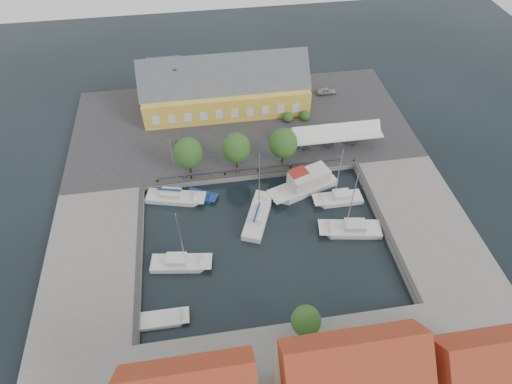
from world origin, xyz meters
TOP-DOWN VIEW (x-y plane):
  - ground at (0.00, 0.00)m, footprint 140.00×140.00m
  - north_quay at (0.00, 23.00)m, footprint 56.00×26.00m
  - west_quay at (-22.00, -2.00)m, footprint 12.00×24.00m
  - east_quay at (22.00, -2.00)m, footprint 12.00×24.00m
  - quay_edge_fittings at (0.02, 4.75)m, footprint 56.00×24.72m
  - warehouse at (-2.60, 28.36)m, footprint 28.56×14.00m
  - tent_canopy at (14.00, 14.50)m, footprint 14.00×4.00m
  - quay_trees at (-2.00, 12.00)m, footprint 18.20×4.20m
  - car_silver at (16.62, 28.96)m, footprint 3.58×1.49m
  - car_red at (-9.51, 17.09)m, footprint 3.22×4.03m
  - center_sailboat at (-0.37, 2.19)m, footprint 5.63×8.97m
  - trawler at (7.44, 6.89)m, footprint 10.94×6.45m
  - east_boat_a at (11.74, 3.90)m, footprint 7.29×2.47m
  - east_boat_b at (11.89, -1.73)m, footprint 8.80×4.11m
  - west_boat_a at (-11.70, 7.77)m, footprint 8.93×4.49m
  - west_boat_c at (-11.26, -3.72)m, footprint 8.04×3.53m
  - launch_sw at (-13.32, -11.00)m, footprint 5.74×2.22m
  - launch_nw at (-7.83, 7.65)m, footprint 4.94×3.67m

SIDE VIEW (x-z plane):
  - ground at x=0.00m, z-range 0.00..0.00m
  - launch_nw at x=-7.83m, z-range -0.35..0.53m
  - launch_sw at x=-13.32m, z-range -0.40..0.58m
  - east_boat_b at x=11.89m, z-range -5.53..6.05m
  - west_boat_c at x=-11.26m, z-range -5.05..5.57m
  - east_boat_a at x=11.74m, z-range -4.94..5.46m
  - west_boat_a at x=-11.70m, z-range -5.47..6.02m
  - center_sailboat at x=-0.37m, z-range -5.67..6.40m
  - north_quay at x=0.00m, z-range 0.00..1.00m
  - west_quay at x=-22.00m, z-range 0.00..1.00m
  - east_quay at x=22.00m, z-range 0.00..1.00m
  - trawler at x=7.44m, z-range -1.48..3.52m
  - quay_edge_fittings at x=0.02m, z-range 0.86..1.26m
  - car_silver at x=16.62m, z-range 1.00..2.21m
  - car_red at x=-9.51m, z-range 1.00..2.29m
  - tent_canopy at x=14.00m, z-range 2.27..5.10m
  - warehouse at x=-2.60m, z-range -0.35..9.20m
  - quay_trees at x=-2.00m, z-range 1.73..8.03m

